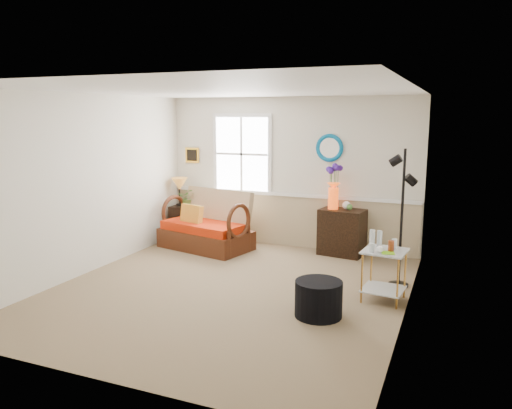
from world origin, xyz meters
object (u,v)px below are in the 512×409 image
at_px(loveseat, 206,220).
at_px(lamp_stand, 182,222).
at_px(floor_lamp, 402,219).
at_px(ottoman, 319,299).
at_px(side_table, 384,275).
at_px(cabinet, 342,232).

height_order(loveseat, lamp_stand, loveseat).
relative_size(loveseat, floor_lamp, 0.82).
distance_m(floor_lamp, ottoman, 1.76).
distance_m(loveseat, side_table, 3.50).
bearing_deg(side_table, floor_lamp, 79.64).
xyz_separation_m(cabinet, ottoman, (0.33, -2.65, -0.17)).
xyz_separation_m(lamp_stand, floor_lamp, (4.08, -1.15, 0.62)).
height_order(lamp_stand, floor_lamp, floor_lamp).
relative_size(loveseat, ottoman, 2.81).
xyz_separation_m(cabinet, side_table, (0.95, -1.86, -0.06)).
xyz_separation_m(loveseat, lamp_stand, (-0.74, 0.43, -0.19)).
bearing_deg(loveseat, side_table, -9.75).
relative_size(lamp_stand, side_table, 0.96).
height_order(loveseat, floor_lamp, floor_lamp).
relative_size(side_table, floor_lamp, 0.35).
bearing_deg(loveseat, cabinet, 25.51).
relative_size(lamp_stand, ottoman, 1.14).
height_order(cabinet, side_table, cabinet).
bearing_deg(side_table, cabinet, 117.02).
xyz_separation_m(loveseat, ottoman, (2.61, -2.15, -0.29)).
xyz_separation_m(lamp_stand, cabinet, (3.01, 0.08, 0.07)).
xyz_separation_m(loveseat, floor_lamp, (3.34, -0.73, 0.43)).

